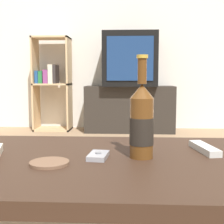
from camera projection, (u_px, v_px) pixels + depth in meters
The scene contains 9 objects.
back_wall at pixel (119, 23), 3.81m from camera, with size 8.00×0.05×2.60m.
coffee_table at pixel (85, 177), 0.92m from camera, with size 1.19×0.65×0.40m.
tv_stand at pixel (130, 109), 3.66m from camera, with size 1.03×0.38×0.53m.
television at pixel (130, 60), 3.59m from camera, with size 0.61×0.58×0.60m.
bookshelf at pixel (51, 82), 3.72m from camera, with size 0.43×0.30×1.10m.
beer_bottle at pixel (142, 122), 0.90m from camera, with size 0.07×0.07×0.30m.
cell_phone at pixel (98, 156), 0.91m from camera, with size 0.06×0.10×0.02m.
remote_control at pixel (204, 148), 0.99m from camera, with size 0.07×0.17×0.02m.
coaster at pixel (49, 163), 0.84m from camera, with size 0.11×0.11×0.01m.
Camera 1 is at (0.13, -0.88, 0.64)m, focal length 50.00 mm.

